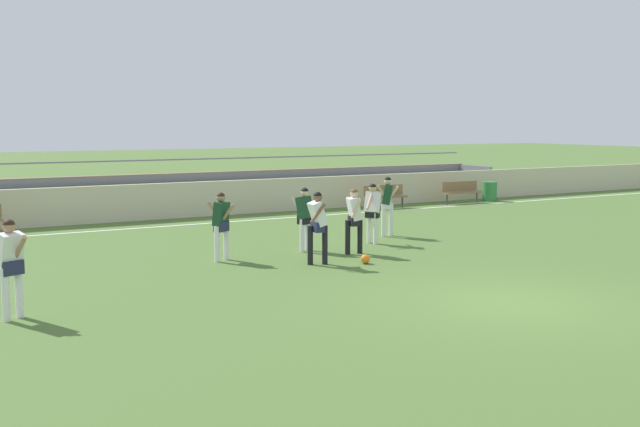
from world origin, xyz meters
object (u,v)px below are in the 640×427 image
at_px(bench_far_right, 385,194).
at_px(trash_bin, 490,191).
at_px(player_white_overlapping, 354,215).
at_px(player_white_trailing_run, 11,260).
at_px(bleacher_stand, 249,187).
at_px(bench_far_left, 461,190).
at_px(player_dark_challenging, 387,201).
at_px(player_white_dropping_back, 373,208).
at_px(player_white_wide_right, 318,221).
at_px(soccer_ball, 365,259).
at_px(player_dark_wide_left, 305,214).
at_px(player_dark_on_ball, 221,220).

bearing_deg(bench_far_right, trash_bin, 1.57).
bearing_deg(player_white_overlapping, player_white_trailing_run, -163.14).
distance_m(bleacher_stand, bench_far_right, 5.38).
height_order(bleacher_stand, bench_far_left, bleacher_stand).
bearing_deg(player_dark_challenging, player_white_dropping_back, -140.71).
relative_size(player_white_overlapping, player_white_trailing_run, 0.97).
xyz_separation_m(player_white_wide_right, player_white_overlapping, (1.47, 0.78, -0.04)).
height_order(bench_far_left, soccer_ball, bench_far_left).
height_order(player_white_wide_right, player_dark_wide_left, player_white_wide_right).
bearing_deg(player_dark_on_ball, bench_far_right, 36.70).
relative_size(bench_far_left, player_white_wide_right, 1.06).
height_order(trash_bin, player_white_trailing_run, player_white_trailing_run).
bearing_deg(bench_far_left, player_white_wide_right, -143.21).
bearing_deg(bench_far_right, player_white_overlapping, -128.63).
bearing_deg(bench_far_left, player_white_dropping_back, -142.47).
distance_m(bench_far_left, player_dark_challenging, 9.54).
distance_m(bench_far_right, player_dark_challenging, 6.94).
distance_m(bleacher_stand, player_dark_challenging, 9.17).
height_order(bench_far_left, player_dark_wide_left, player_dark_wide_left).
relative_size(bleacher_stand, player_white_trailing_run, 13.72).
xyz_separation_m(bleacher_stand, player_dark_wide_left, (-2.93, -10.22, 0.22)).
height_order(bench_far_right, player_dark_wide_left, player_dark_wide_left).
bearing_deg(player_white_overlapping, bench_far_left, 37.96).
relative_size(bench_far_right, player_dark_on_ball, 1.10).
bearing_deg(player_white_dropping_back, bleacher_stand, 85.60).
bearing_deg(player_dark_on_ball, player_white_dropping_back, 4.66).
bearing_deg(player_white_wide_right, player_dark_challenging, 35.86).
height_order(bleacher_stand, trash_bin, bleacher_stand).
xyz_separation_m(player_white_dropping_back, player_white_trailing_run, (-9.52, -3.60, 0.04)).
xyz_separation_m(bench_far_right, trash_bin, (5.43, 0.15, -0.14)).
height_order(bench_far_right, player_white_overlapping, player_white_overlapping).
relative_size(player_white_trailing_run, soccer_ball, 7.67).
relative_size(trash_bin, player_dark_challenging, 0.47).
relative_size(trash_bin, player_white_dropping_back, 0.49).
relative_size(bleacher_stand, player_dark_on_ball, 14.14).
bearing_deg(bleacher_stand, player_dark_wide_left, -106.01).
distance_m(player_white_overlapping, player_dark_wide_left, 1.30).
xyz_separation_m(trash_bin, player_dark_wide_left, (-12.53, -6.97, 0.56)).
distance_m(player_white_wide_right, player_white_trailing_run, 6.98).
bearing_deg(soccer_ball, player_dark_challenging, 48.85).
height_order(bench_far_left, player_white_dropping_back, player_white_dropping_back).
xyz_separation_m(bench_far_left, player_white_trailing_run, (-18.21, -10.28, 0.46)).
bearing_deg(soccer_ball, player_white_dropping_back, 53.55).
height_order(trash_bin, player_dark_wide_left, player_dark_wide_left).
distance_m(player_white_wide_right, player_dark_challenging, 4.76).
bearing_deg(player_white_wide_right, soccer_ball, -24.62).
bearing_deg(bench_far_left, player_dark_challenging, -142.74).
height_order(player_white_overlapping, player_white_dropping_back, player_white_overlapping).
height_order(player_white_wide_right, soccer_ball, player_white_wide_right).
bearing_deg(player_white_overlapping, player_dark_on_ball, 167.21).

